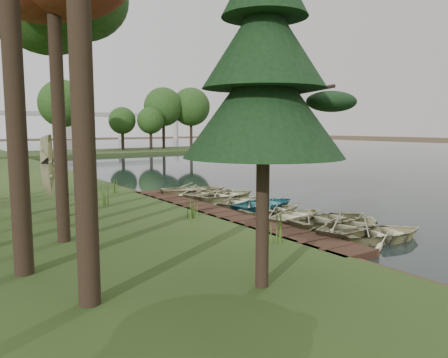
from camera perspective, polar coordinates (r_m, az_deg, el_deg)
ground at (r=21.04m, az=3.01°, el=-4.64°), size 300.00×300.00×0.00m
water at (r=56.12m, az=15.12°, el=2.36°), size 130.00×200.00×0.05m
boardwalk at (r=20.10m, az=-0.63°, el=-4.73°), size 1.60×16.00×0.30m
peninsula at (r=69.60m, az=-17.12°, el=3.29°), size 50.00×14.00×0.45m
far_trees at (r=68.62m, az=-19.99°, el=8.31°), size 45.60×5.60×8.80m
bridge at (r=138.67m, az=-24.18°, el=7.45°), size 95.90×4.00×8.60m
building_a at (r=162.14m, az=-19.27°, el=8.17°), size 10.00×8.00×18.00m
rowboat_0 at (r=17.03m, az=19.96°, el=-6.38°), size 4.01×3.30×0.72m
rowboat_1 at (r=17.68m, az=16.45°, el=-5.67°), size 4.27×3.49×0.78m
rowboat_2 at (r=18.62m, az=13.85°, el=-4.95°), size 4.04×3.05×0.79m
rowboat_3 at (r=19.34m, az=9.71°, el=-4.56°), size 3.86×3.23×0.69m
rowboat_4 at (r=20.64m, az=6.25°, el=-3.81°), size 3.40×2.57×0.67m
rowboat_5 at (r=21.80m, az=5.48°, el=-3.07°), size 4.04×3.08×0.79m
rowboat_6 at (r=22.86m, az=2.43°, el=-2.74°), size 3.81×3.26×0.67m
rowboat_7 at (r=24.44m, az=0.46°, el=-1.92°), size 4.28×3.31×0.82m
rowboat_8 at (r=25.15m, az=-1.45°, el=-1.77°), size 3.94×3.11×0.74m
rowboat_9 at (r=26.51m, az=-4.02°, el=-1.26°), size 4.55×3.79×0.81m
stored_rowboat at (r=25.65m, az=-21.69°, el=-1.54°), size 4.15×3.60×0.72m
tree_4 at (r=20.39m, az=-21.46°, el=19.91°), size 4.25×4.25×10.56m
pine_tree at (r=10.43m, az=5.25°, el=14.06°), size 3.80×3.80×8.26m
reeds_0 at (r=14.85m, az=6.68°, el=-6.10°), size 0.60×0.60×1.14m
reeds_1 at (r=18.72m, az=-4.48°, el=-3.74°), size 0.60×0.60×0.91m
reeds_2 at (r=22.63m, az=-15.27°, el=-1.84°), size 0.60×0.60×1.12m
reeds_3 at (r=26.25m, az=-14.10°, el=-0.93°), size 0.60×0.60×0.86m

